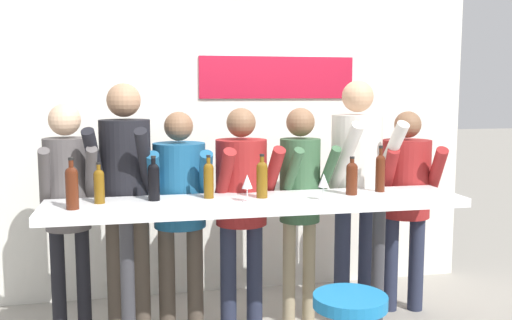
{
  "coord_description": "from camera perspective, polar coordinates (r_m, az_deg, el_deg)",
  "views": [
    {
      "loc": [
        -0.79,
        -3.62,
        1.76
      ],
      "look_at": [
        0.0,
        0.08,
        1.3
      ],
      "focal_mm": 40.0,
      "sensor_mm": 36.0,
      "label": 1
    }
  ],
  "objects": [
    {
      "name": "back_wall",
      "position": [
        4.97,
        -2.82,
        2.57
      ],
      "size": [
        4.37,
        0.12,
        2.76
      ],
      "color": "silver",
      "rests_on": "ground_plane"
    },
    {
      "name": "tasting_table",
      "position": [
        3.81,
        0.26,
        -6.2
      ],
      "size": [
        2.77,
        0.56,
        1.05
      ],
      "color": "white",
      "rests_on": "ground_plane"
    },
    {
      "name": "person_far_left",
      "position": [
        4.16,
        -18.32,
        -3.24
      ],
      "size": [
        0.42,
        0.54,
        1.67
      ],
      "rotation": [
        0.0,
        0.0,
        0.16
      ],
      "color": "black",
      "rests_on": "ground_plane"
    },
    {
      "name": "person_left",
      "position": [
        4.13,
        -12.92,
        -1.99
      ],
      "size": [
        0.49,
        0.61,
        1.81
      ],
      "rotation": [
        0.0,
        0.0,
        -0.18
      ],
      "color": "#473D33",
      "rests_on": "ground_plane"
    },
    {
      "name": "person_center_left",
      "position": [
        4.18,
        -7.63,
        -3.72
      ],
      "size": [
        0.47,
        0.55,
        1.61
      ],
      "rotation": [
        0.0,
        0.0,
        -0.06
      ],
      "color": "#473D33",
      "rests_on": "ground_plane"
    },
    {
      "name": "person_center",
      "position": [
        4.17,
        -1.44,
        -3.44
      ],
      "size": [
        0.49,
        0.58,
        1.64
      ],
      "rotation": [
        0.0,
        0.0,
        0.14
      ],
      "color": "#23283D",
      "rests_on": "ground_plane"
    },
    {
      "name": "person_center_right",
      "position": [
        4.28,
        4.46,
        -2.95
      ],
      "size": [
        0.41,
        0.53,
        1.64
      ],
      "rotation": [
        0.0,
        0.0,
        0.14
      ],
      "color": "gray",
      "rests_on": "ground_plane"
    },
    {
      "name": "person_right",
      "position": [
        4.42,
        10.05,
        -1.23
      ],
      "size": [
        0.51,
        0.62,
        1.84
      ],
      "rotation": [
        0.0,
        0.0,
        0.13
      ],
      "color": "#23283D",
      "rests_on": "ground_plane"
    },
    {
      "name": "person_far_right",
      "position": [
        4.65,
        14.77,
        -2.9
      ],
      "size": [
        0.51,
        0.59,
        1.6
      ],
      "rotation": [
        0.0,
        0.0,
        -0.2
      ],
      "color": "#23283D",
      "rests_on": "ground_plane"
    },
    {
      "name": "wine_bottle_0",
      "position": [
        3.8,
        0.6,
        -1.77
      ],
      "size": [
        0.07,
        0.07,
        0.29
      ],
      "color": "brown",
      "rests_on": "tasting_table"
    },
    {
      "name": "wine_bottle_1",
      "position": [
        3.8,
        -4.76,
        -1.86
      ],
      "size": [
        0.07,
        0.07,
        0.29
      ],
      "color": "brown",
      "rests_on": "tasting_table"
    },
    {
      "name": "wine_bottle_2",
      "position": [
        3.75,
        -15.42,
        -2.37
      ],
      "size": [
        0.07,
        0.07,
        0.26
      ],
      "color": "brown",
      "rests_on": "tasting_table"
    },
    {
      "name": "wine_bottle_3",
      "position": [
        3.76,
        -10.19,
        -1.96
      ],
      "size": [
        0.08,
        0.08,
        0.29
      ],
      "color": "black",
      "rests_on": "tasting_table"
    },
    {
      "name": "wine_bottle_4",
      "position": [
        3.97,
        9.56,
        -1.66
      ],
      "size": [
        0.08,
        0.08,
        0.26
      ],
      "color": "#4C1E0F",
      "rests_on": "tasting_table"
    },
    {
      "name": "wine_bottle_5",
      "position": [
        3.6,
        -17.94,
        -2.45
      ],
      "size": [
        0.08,
        0.08,
        0.32
      ],
      "color": "#4C1E0F",
      "rests_on": "tasting_table"
    },
    {
      "name": "wine_bottle_6",
      "position": [
        4.12,
        12.32,
        -1.09
      ],
      "size": [
        0.07,
        0.07,
        0.33
      ],
      "color": "#4C1E0F",
      "rests_on": "tasting_table"
    },
    {
      "name": "wine_glass_0",
      "position": [
        3.74,
        6.77,
        -2.12
      ],
      "size": [
        0.07,
        0.07,
        0.18
      ],
      "color": "silver",
      "rests_on": "tasting_table"
    },
    {
      "name": "wine_glass_1",
      "position": [
        3.67,
        -0.89,
        -2.26
      ],
      "size": [
        0.07,
        0.07,
        0.18
      ],
      "color": "silver",
      "rests_on": "tasting_table"
    }
  ]
}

